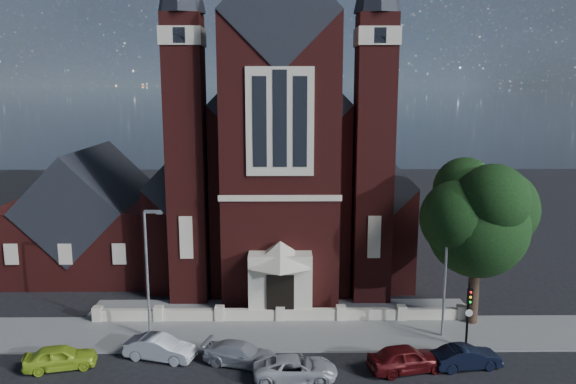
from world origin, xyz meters
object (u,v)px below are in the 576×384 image
(car_silver_b, at_px, (241,354))
(car_white_suv, at_px, (295,368))
(street_tree, at_px, (481,221))
(car_dark_red, at_px, (406,358))
(street_lamp_right, at_px, (447,266))
(car_lime_van, at_px, (60,357))
(parish_hall, at_px, (92,221))
(street_lamp_left, at_px, (148,267))
(car_navy, at_px, (467,357))
(church, at_px, (281,164))
(traffic_signal, at_px, (469,308))
(car_silver_a, at_px, (160,348))

(car_silver_b, distance_m, car_white_suv, 3.44)
(street_tree, distance_m, car_dark_red, 10.27)
(street_lamp_right, bearing_deg, car_lime_van, -170.63)
(street_lamp_right, distance_m, car_silver_b, 13.31)
(car_silver_b, bearing_deg, car_white_suv, -103.37)
(parish_hall, relative_size, car_lime_van, 3.18)
(street_lamp_left, bearing_deg, car_silver_b, -29.80)
(parish_hall, height_order, car_navy, parish_hall)
(parish_hall, height_order, street_lamp_left, parish_hall)
(car_navy, bearing_deg, street_lamp_left, 69.25)
(car_lime_van, distance_m, car_navy, 22.31)
(street_tree, distance_m, car_silver_b, 16.84)
(car_silver_b, distance_m, car_navy, 12.45)
(car_navy, bearing_deg, church, 15.39)
(car_silver_b, xyz_separation_m, car_dark_red, (9.06, -0.84, 0.11))
(street_lamp_left, xyz_separation_m, traffic_signal, (18.91, -1.57, -2.02))
(street_tree, xyz_separation_m, car_silver_b, (-14.78, -4.99, -6.34))
(church, xyz_separation_m, car_silver_a, (-6.82, -21.57, -7.52))
(car_silver_a, distance_m, car_silver_b, 4.69)
(street_lamp_right, height_order, car_navy, street_lamp_right)
(parish_hall, distance_m, car_navy, 31.92)
(car_dark_red, bearing_deg, car_white_suv, 84.88)
(traffic_signal, bearing_deg, car_silver_b, -172.62)
(car_white_suv, height_order, car_navy, car_navy)
(street_tree, xyz_separation_m, car_lime_van, (-24.65, -5.36, -6.30))
(car_navy, bearing_deg, car_silver_a, 77.13)
(car_lime_van, bearing_deg, street_tree, -91.64)
(parish_hall, distance_m, car_silver_b, 22.39)
(car_white_suv, bearing_deg, car_silver_b, 59.17)
(parish_hall, xyz_separation_m, car_dark_red, (22.88, -18.13, -3.28))
(street_lamp_left, relative_size, car_white_suv, 1.82)
(street_lamp_right, xyz_separation_m, car_navy, (0.17, -3.82, -3.98))
(car_silver_b, bearing_deg, church, 10.28)
(car_navy, bearing_deg, car_dark_red, 86.31)
(car_silver_a, relative_size, car_navy, 1.06)
(street_tree, relative_size, traffic_signal, 2.67)
(street_tree, bearing_deg, parish_hall, 156.74)
(church, distance_m, car_navy, 26.09)
(street_tree, xyz_separation_m, traffic_signal, (-1.60, -3.28, -4.38))
(street_lamp_right, distance_m, car_silver_a, 17.56)
(street_lamp_right, relative_size, traffic_signal, 2.02)
(traffic_signal, bearing_deg, car_silver_a, -176.62)
(street_lamp_left, distance_m, car_white_suv, 10.80)
(street_tree, xyz_separation_m, car_silver_a, (-19.42, -4.33, -6.30))
(car_lime_van, relative_size, car_silver_a, 0.95)
(car_dark_red, bearing_deg, street_lamp_right, -50.86)
(car_white_suv, bearing_deg, street_tree, -62.06)
(street_lamp_left, relative_size, car_navy, 2.14)
(car_silver_b, bearing_deg, street_tree, -55.46)
(street_lamp_left, bearing_deg, car_lime_van, -138.58)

